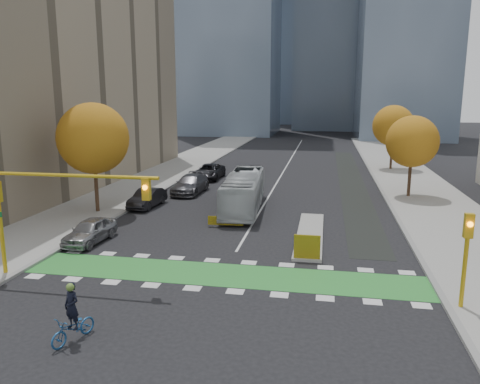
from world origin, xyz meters
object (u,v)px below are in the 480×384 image
at_px(traffic_signal_east, 467,247).
at_px(parked_car_c, 190,184).
at_px(tree_west, 93,138).
at_px(bus, 244,191).
at_px(tree_east_near, 412,142).
at_px(traffic_signal_west, 46,197).
at_px(hazard_board, 307,247).
at_px(parked_car_b, 147,198).
at_px(tree_east_far, 393,126).
at_px(parked_car_a, 90,231).
at_px(cyclist, 73,322).
at_px(parked_car_d, 209,172).

distance_m(traffic_signal_east, parked_car_c, 27.41).
bearing_deg(tree_west, bus, 15.25).
xyz_separation_m(tree_east_near, traffic_signal_west, (-19.93, -22.51, -0.83)).
xyz_separation_m(hazard_board, parked_car_b, (-13.00, 10.26, -0.07)).
relative_size(hazard_board, tree_west, 0.17).
bearing_deg(tree_east_far, tree_west, -133.30).
bearing_deg(parked_car_a, cyclist, -61.37).
distance_m(tree_west, parked_car_a, 8.96).
relative_size(traffic_signal_west, parked_car_d, 1.52).
distance_m(traffic_signal_east, bus, 19.47).
bearing_deg(tree_west, tree_east_near, 22.62).
distance_m(parked_car_a, parked_car_b, 9.33).
height_order(tree_west, parked_car_c, tree_west).
xyz_separation_m(tree_west, parked_car_d, (4.62, 15.91, -4.83)).
bearing_deg(bus, parked_car_a, -131.81).
height_order(tree_west, traffic_signal_east, tree_west).
bearing_deg(bus, tree_east_near, 24.23).
distance_m(tree_east_near, parked_car_b, 22.69).
distance_m(traffic_signal_east, cyclist, 15.41).
bearing_deg(parked_car_a, traffic_signal_west, -76.11).
bearing_deg(tree_west, parked_car_a, -66.18).
bearing_deg(tree_east_near, parked_car_d, 163.03).
relative_size(tree_west, parked_car_b, 1.86).
relative_size(tree_east_far, traffic_signal_east, 1.87).
xyz_separation_m(traffic_signal_west, parked_car_a, (-1.04, 5.64, -3.31)).
distance_m(traffic_signal_west, parked_car_d, 28.61).
relative_size(parked_car_a, parked_car_b, 0.96).
bearing_deg(parked_car_a, hazard_board, -0.66).
xyz_separation_m(traffic_signal_west, parked_car_b, (-1.07, 14.98, -3.30)).
relative_size(parked_car_b, parked_car_d, 0.79).
height_order(hazard_board, tree_east_far, tree_east_far).
xyz_separation_m(traffic_signal_west, parked_car_d, (0.55, 28.42, -3.25)).
bearing_deg(traffic_signal_west, tree_east_far, 62.05).
xyz_separation_m(tree_west, parked_car_b, (3.00, 2.46, -4.89)).
distance_m(traffic_signal_west, parked_car_c, 21.11).
xyz_separation_m(hazard_board, traffic_signal_east, (6.50, -4.71, 1.93)).
relative_size(tree_east_far, parked_car_a, 1.79).
xyz_separation_m(cyclist, parked_car_c, (-3.31, 26.06, 0.09)).
distance_m(cyclist, parked_car_a, 11.99).
bearing_deg(traffic_signal_west, parked_car_d, 88.89).
bearing_deg(tree_east_near, traffic_signal_west, -131.52).
bearing_deg(parked_car_d, tree_east_near, -16.30).
bearing_deg(tree_west, tree_east_far, 46.70).
height_order(tree_east_far, parked_car_c, tree_east_far).
bearing_deg(hazard_board, parked_car_b, 141.71).
relative_size(hazard_board, cyclist, 0.63).
height_order(traffic_signal_east, parked_car_c, traffic_signal_east).
distance_m(hazard_board, parked_car_a, 13.00).
height_order(tree_east_far, parked_car_d, tree_east_far).
height_order(traffic_signal_east, parked_car_a, traffic_signal_east).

